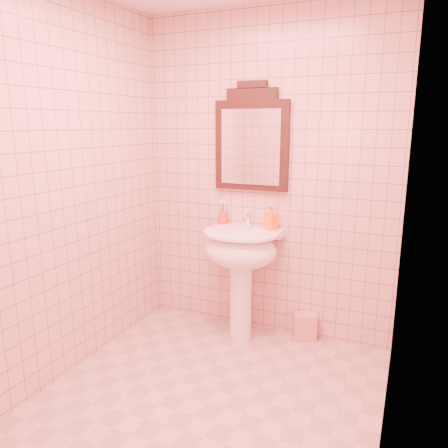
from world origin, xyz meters
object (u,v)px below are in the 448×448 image
at_px(toothbrush_cup, 223,218).
at_px(soap_dispenser, 271,218).
at_px(pedestal_sink, 241,257).
at_px(mirror, 251,141).
at_px(towel, 305,326).

xyz_separation_m(toothbrush_cup, soap_dispenser, (0.41, -0.03, 0.04)).
bearing_deg(pedestal_sink, mirror, 90.00).
bearing_deg(soap_dispenser, towel, 26.32).
xyz_separation_m(mirror, towel, (0.48, -0.03, -1.42)).
bearing_deg(mirror, toothbrush_cup, -174.91).
height_order(toothbrush_cup, towel, toothbrush_cup).
xyz_separation_m(pedestal_sink, soap_dispenser, (0.18, 0.15, 0.29)).
height_order(pedestal_sink, soap_dispenser, soap_dispenser).
bearing_deg(soap_dispenser, mirror, -173.19).
distance_m(mirror, towel, 1.50).
xyz_separation_m(mirror, toothbrush_cup, (-0.23, -0.02, -0.62)).
distance_m(pedestal_sink, mirror, 0.89).
bearing_deg(towel, pedestal_sink, -160.56).
distance_m(mirror, toothbrush_cup, 0.66).
bearing_deg(toothbrush_cup, mirror, 5.09).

